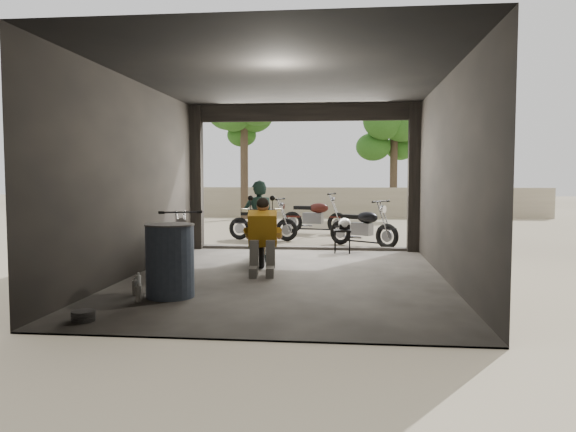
% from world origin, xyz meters
% --- Properties ---
extents(ground, '(80.00, 80.00, 0.00)m').
position_xyz_m(ground, '(0.00, 0.00, 0.00)').
color(ground, '#7A6D56').
rests_on(ground, ground).
extents(garage, '(7.00, 7.13, 3.20)m').
position_xyz_m(garage, '(0.00, 0.55, 1.28)').
color(garage, '#2D2B28').
rests_on(garage, ground).
extents(boundary_wall, '(18.00, 0.30, 1.20)m').
position_xyz_m(boundary_wall, '(0.00, 14.00, 0.60)').
color(boundary_wall, gray).
rests_on(boundary_wall, ground).
extents(tree_left, '(2.20, 2.20, 5.60)m').
position_xyz_m(tree_left, '(-3.00, 12.50, 3.99)').
color(tree_left, '#382B1E').
rests_on(tree_left, ground).
extents(tree_right, '(2.20, 2.20, 5.00)m').
position_xyz_m(tree_right, '(2.80, 14.00, 3.56)').
color(tree_right, '#382B1E').
rests_on(tree_right, ground).
extents(main_bike, '(0.83, 1.67, 1.07)m').
position_xyz_m(main_bike, '(-0.61, 1.48, 0.54)').
color(main_bike, '#E8ECC7').
rests_on(main_bike, ground).
extents(left_bike, '(1.25, 1.71, 1.07)m').
position_xyz_m(left_bike, '(-1.93, 0.44, 0.54)').
color(left_bike, black).
rests_on(left_bike, ground).
extents(outside_bike_a, '(1.70, 0.93, 1.09)m').
position_xyz_m(outside_bike_a, '(-1.18, 5.28, 0.54)').
color(outside_bike_a, black).
rests_on(outside_bike_a, ground).
extents(outside_bike_b, '(1.85, 1.11, 1.17)m').
position_xyz_m(outside_bike_b, '(0.04, 7.14, 0.59)').
color(outside_bike_b, '#3A120E').
rests_on(outside_bike_b, ground).
extents(outside_bike_c, '(1.71, 1.46, 1.09)m').
position_xyz_m(outside_bike_c, '(1.34, 4.22, 0.55)').
color(outside_bike_c, black).
rests_on(outside_bike_c, ground).
extents(rider, '(0.60, 0.42, 1.56)m').
position_xyz_m(rider, '(-0.69, 1.59, 0.78)').
color(rider, black).
rests_on(rider, ground).
extents(mechanic, '(0.72, 0.92, 1.24)m').
position_xyz_m(mechanic, '(-0.42, 0.21, 0.62)').
color(mechanic, '#AB7716').
rests_on(mechanic, ground).
extents(stool, '(0.37, 0.37, 0.51)m').
position_xyz_m(stool, '(0.87, 3.00, 0.43)').
color(stool, black).
rests_on(stool, ground).
extents(helmet, '(0.30, 0.31, 0.25)m').
position_xyz_m(helmet, '(0.92, 3.03, 0.63)').
color(helmet, silver).
rests_on(helmet, stool).
extents(oil_drum, '(0.66, 0.66, 0.99)m').
position_xyz_m(oil_drum, '(-1.38, -1.67, 0.50)').
color(oil_drum, '#3E4E69').
rests_on(oil_drum, ground).
extents(sign_post, '(0.87, 0.08, 2.61)m').
position_xyz_m(sign_post, '(3.51, 4.20, 1.78)').
color(sign_post, black).
rests_on(sign_post, ground).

